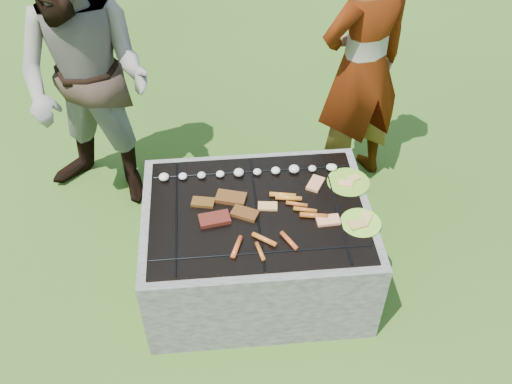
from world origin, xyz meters
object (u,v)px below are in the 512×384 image
plate_far (348,182)px  bystander (86,82)px  plate_near (361,223)px  cook (363,68)px  fire_pit (257,248)px

plate_far → bystander: bystander is taller
plate_near → cook: (0.22, 1.08, 0.31)m
plate_near → bystander: (-1.55, 1.04, 0.33)m
bystander → plate_far: bearing=-0.2°
cook → plate_near: bearing=55.6°
plate_far → bystander: 1.73m
plate_near → bystander: 1.89m
fire_pit → plate_far: size_ratio=3.97×
cook → bystander: bystander is taller
cook → bystander: bearing=-21.4°
bystander → plate_near: bearing=-9.5°
fire_pit → plate_near: (0.56, -0.15, 0.33)m
fire_pit → plate_near: 0.67m
fire_pit → bystander: bearing=138.2°
plate_far → bystander: bearing=155.4°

